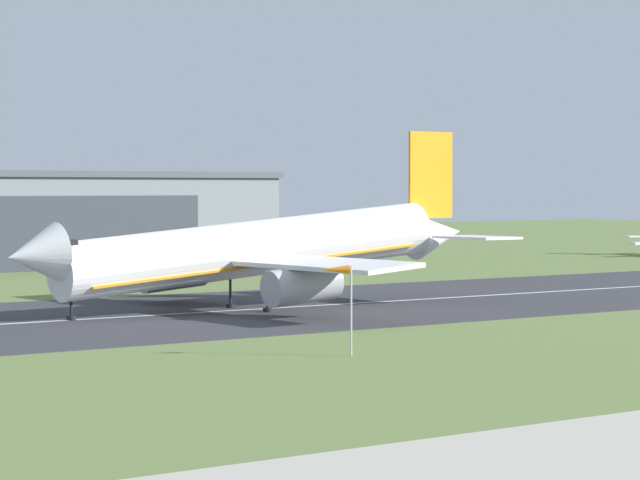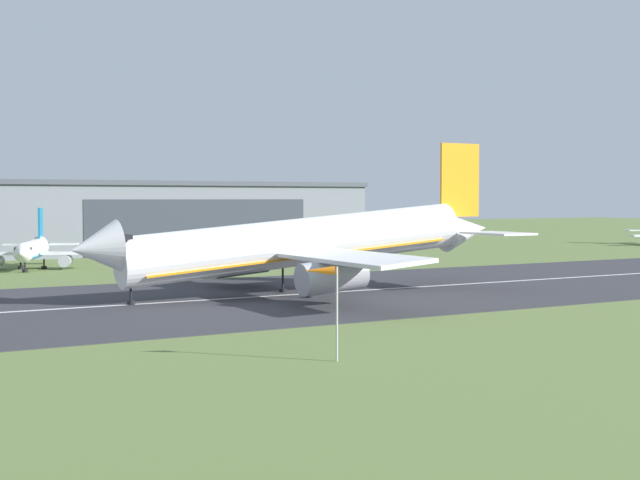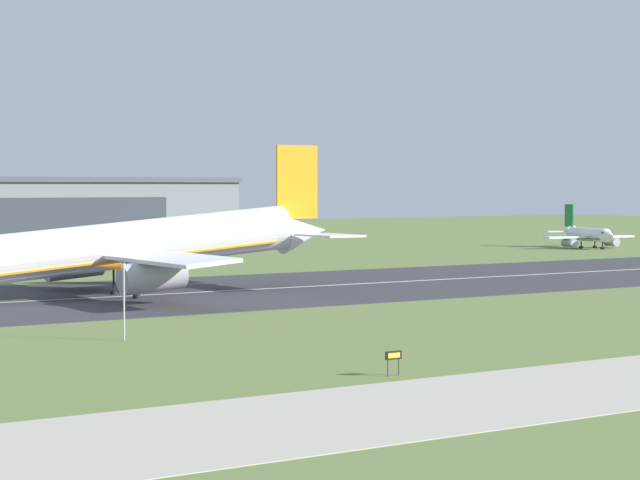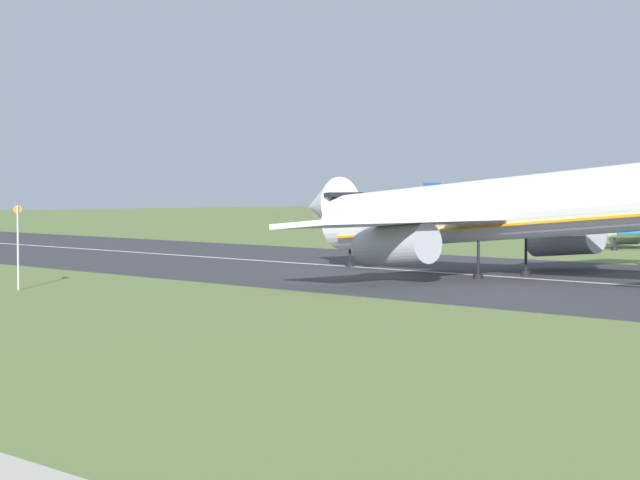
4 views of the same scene
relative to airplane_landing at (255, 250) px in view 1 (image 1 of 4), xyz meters
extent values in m
cube|color=#333338|center=(14.65, 0.29, -5.58)|extent=(394.69, 43.81, 0.06)
cube|color=silver|center=(14.65, 0.29, -5.55)|extent=(355.22, 0.70, 0.01)
cube|color=slate|center=(17.58, 88.32, 0.87)|extent=(74.05, 32.73, 12.98)
cube|color=#424751|center=(17.58, 88.32, 7.81)|extent=(75.05, 33.73, 0.90)
cube|color=#2D333D|center=(17.58, 71.91, -0.42)|extent=(44.43, 0.12, 10.38)
cylinder|color=white|center=(-0.40, 0.00, 0.18)|extent=(40.28, 5.69, 8.37)
cone|color=white|center=(-22.70, 0.28, 0.18)|extent=(5.14, 5.26, 5.55)
cone|color=white|center=(22.68, -0.28, 1.11)|extent=(6.64, 4.76, 5.16)
cube|color=black|center=(-20.13, 0.25, 1.22)|extent=(1.19, 4.43, 0.53)
cube|color=orange|center=(-0.40, 0.00, -1.25)|extent=(35.90, 5.38, 3.08)
cube|color=white|center=(-1.04, 12.56, -0.73)|extent=(6.36, 19.97, 0.89)
cylinder|color=#A8A8B2|center=(-2.28, 10.98, -2.59)|extent=(7.03, 3.31, 3.75)
cube|color=white|center=(-1.35, -12.53, -0.73)|extent=(6.36, 19.97, 0.89)
cylinder|color=#A8A8B2|center=(-2.55, -10.92, -2.59)|extent=(7.03, 3.31, 3.75)
cube|color=orange|center=(21.75, -0.27, 7.19)|extent=(5.65, 0.35, 8.83)
cube|color=white|center=(22.23, 6.30, 0.96)|extent=(5.04, 8.01, 0.24)
cube|color=white|center=(22.07, -6.84, 0.96)|extent=(5.04, 8.01, 0.24)
cylinder|color=black|center=(-19.16, 0.24, -4.02)|extent=(0.24, 0.24, 3.19)
cylinder|color=black|center=(-19.16, 0.24, -5.39)|extent=(0.84, 0.84, 0.44)
cylinder|color=black|center=(-0.66, 3.12, -4.02)|extent=(0.24, 0.24, 3.19)
cylinder|color=black|center=(-0.66, 3.12, -5.39)|extent=(0.84, 0.84, 0.44)
cylinder|color=black|center=(-0.73, -3.11, -4.02)|extent=(0.24, 0.24, 3.19)
cylinder|color=black|center=(-0.73, -3.11, -5.39)|extent=(0.84, 0.84, 0.44)
cube|color=white|center=(119.35, 57.32, -2.47)|extent=(4.51, 3.30, 0.24)
cylinder|color=#B7B7BC|center=(-17.04, -36.01, -2.52)|extent=(0.14, 0.14, 6.19)
cone|color=orange|center=(-18.05, -35.46, 0.33)|extent=(2.05, 1.48, 0.60)
camera|label=1|loc=(-81.04, -116.54, 5.89)|focal=85.00mm
camera|label=2|loc=(-46.67, -85.37, 5.03)|focal=50.00mm
camera|label=3|loc=(-58.16, -127.29, 6.68)|focal=70.00mm
camera|label=4|loc=(64.81, -82.18, 1.96)|focal=70.00mm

